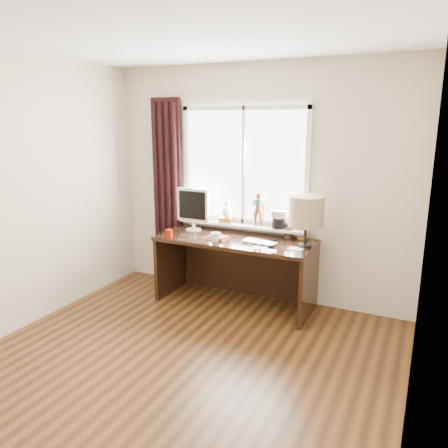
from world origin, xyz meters
The scene contains 17 objects.
floor centered at (0.00, 0.00, 0.00)m, with size 3.50×4.00×0.00m, color #593313.
ceiling centered at (0.00, 0.00, 2.60)m, with size 3.50×4.00×0.00m, color white.
wall_back centered at (0.00, 2.00, 1.30)m, with size 3.50×2.60×0.00m, color beige.
wall_right centered at (1.75, 0.00, 1.30)m, with size 4.00×2.60×0.00m, color beige.
laptop centered at (0.22, 1.56, 0.76)m, with size 0.36×0.23×0.03m, color silver.
mug centered at (-0.23, 1.43, 0.80)m, with size 0.11×0.10×0.11m, color white.
red_cup centered at (-0.75, 1.34, 0.80)m, with size 0.07×0.07×0.10m, color #851500.
window centered at (-0.15, 1.95, 1.30)m, with size 1.52×0.20×1.40m.
curtain centered at (-1.13, 1.91, 1.12)m, with size 0.38×0.09×2.25m.
desk centered at (-0.10, 1.73, 0.51)m, with size 1.70×0.70×0.75m.
monitor centered at (-0.68, 1.75, 1.03)m, with size 0.40×0.18×0.49m.
notebook_stack centered at (-0.27, 1.54, 0.77)m, with size 0.25×0.20×0.03m.
brush_holder centered at (0.42, 1.88, 0.81)m, with size 0.09×0.09×0.25m.
icon_frame centered at (0.56, 1.91, 0.81)m, with size 0.10×0.02×0.13m.
table_lamp centered at (0.66, 1.65, 1.11)m, with size 0.35×0.35×0.52m.
loose_papers centered at (0.42, 1.45, 0.75)m, with size 0.50×0.33×0.00m.
desk_cables centered at (0.29, 1.64, 0.75)m, with size 0.25×0.28×0.01m.
Camera 1 is at (1.76, -2.51, 2.01)m, focal length 35.00 mm.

